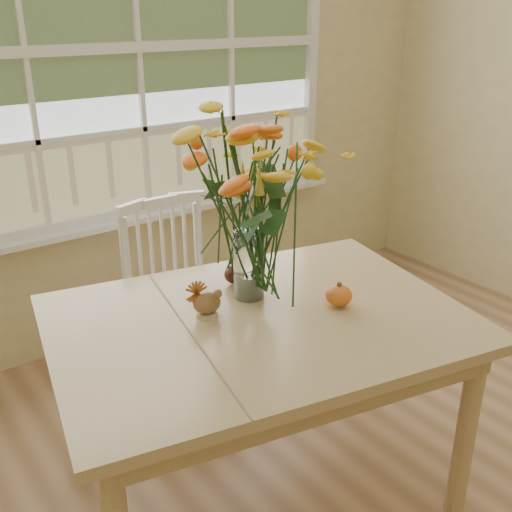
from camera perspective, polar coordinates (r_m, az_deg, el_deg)
wall_back at (r=3.21m, az=-11.17°, el=15.41°), size 4.00×0.02×2.70m
window at (r=3.16m, az=-11.11°, el=18.61°), size 2.42×0.12×1.74m
dining_table at (r=2.11m, az=0.33°, el=-7.99°), size 1.58×1.27×0.75m
windsor_chair at (r=2.80m, az=-7.76°, el=-3.26°), size 0.43×0.42×0.92m
flower_vase at (r=2.07m, az=-0.73°, el=5.59°), size 0.53×0.53×0.63m
pumpkin at (r=2.14m, az=7.88°, el=-3.83°), size 0.10×0.10×0.07m
turkey_figurine at (r=2.06m, az=-4.71°, el=-4.50°), size 0.11×0.10×0.12m
dark_gourd at (r=2.29m, az=-2.07°, el=-1.86°), size 0.13×0.10×0.07m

